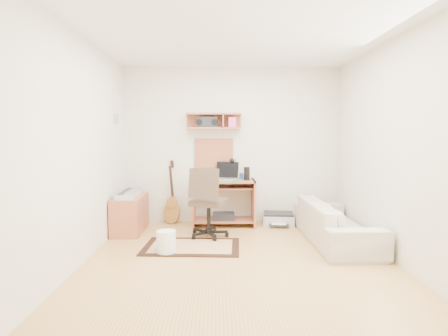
{
  "coord_description": "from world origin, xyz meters",
  "views": [
    {
      "loc": [
        -0.26,
        -4.29,
        1.47
      ],
      "look_at": [
        -0.15,
        1.05,
        1.0
      ],
      "focal_mm": 30.0,
      "sensor_mm": 36.0,
      "label": 1
    }
  ],
  "objects_px": {
    "desk": "(224,203)",
    "task_chair": "(209,202)",
    "printer": "(278,219)",
    "sofa": "(336,215)",
    "cabinet": "(130,214)"
  },
  "relations": [
    {
      "from": "cabinet",
      "to": "sofa",
      "type": "height_order",
      "value": "sofa"
    },
    {
      "from": "desk",
      "to": "task_chair",
      "type": "distance_m",
      "value": 0.76
    },
    {
      "from": "task_chair",
      "to": "desk",
      "type": "bearing_deg",
      "value": 89.28
    },
    {
      "from": "task_chair",
      "to": "printer",
      "type": "height_order",
      "value": "task_chair"
    },
    {
      "from": "cabinet",
      "to": "printer",
      "type": "xyz_separation_m",
      "value": [
        2.34,
        0.4,
        -0.19
      ]
    },
    {
      "from": "task_chair",
      "to": "cabinet",
      "type": "xyz_separation_m",
      "value": [
        -1.21,
        0.35,
        -0.24
      ]
    },
    {
      "from": "sofa",
      "to": "task_chair",
      "type": "bearing_deg",
      "value": 81.18
    },
    {
      "from": "task_chair",
      "to": "printer",
      "type": "xyz_separation_m",
      "value": [
        1.13,
        0.75,
        -0.43
      ]
    },
    {
      "from": "desk",
      "to": "task_chair",
      "type": "xyz_separation_m",
      "value": [
        -0.23,
        -0.72,
        0.14
      ]
    },
    {
      "from": "task_chair",
      "to": "sofa",
      "type": "distance_m",
      "value": 1.78
    },
    {
      "from": "printer",
      "to": "sofa",
      "type": "xyz_separation_m",
      "value": [
        0.62,
        -1.02,
        0.28
      ]
    },
    {
      "from": "sofa",
      "to": "desk",
      "type": "bearing_deg",
      "value": 57.06
    },
    {
      "from": "cabinet",
      "to": "sofa",
      "type": "relative_size",
      "value": 0.48
    },
    {
      "from": "desk",
      "to": "cabinet",
      "type": "relative_size",
      "value": 1.11
    },
    {
      "from": "desk",
      "to": "cabinet",
      "type": "bearing_deg",
      "value": -165.59
    }
  ]
}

